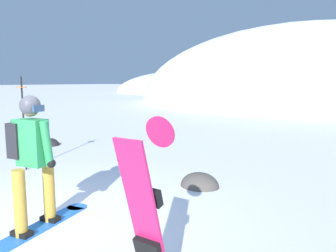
# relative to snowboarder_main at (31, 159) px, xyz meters

# --- Properties ---
(ground_plane) EXTENTS (300.00, 300.00, 0.00)m
(ground_plane) POSITION_rel_snowboarder_main_xyz_m (-0.00, 0.05, -0.92)
(ground_plane) COLOR white
(ridge_peak_main) EXTENTS (29.79, 26.81, 13.44)m
(ridge_peak_main) POSITION_rel_snowboarder_main_xyz_m (-2.94, 28.77, -0.92)
(ridge_peak_main) COLOR white
(ridge_peak_main) RESTS_ON ground
(ridge_peak_far) EXTENTS (25.82, 23.24, 7.32)m
(ridge_peak_far) POSITION_rel_snowboarder_main_xyz_m (-24.26, 45.37, -0.92)
(ridge_peak_far) COLOR white
(ridge_peak_far) RESTS_ON ground
(snowboarder_main) EXTENTS (0.64, 1.81, 1.71)m
(snowboarder_main) POSITION_rel_snowboarder_main_xyz_m (0.00, 0.00, 0.00)
(snowboarder_main) COLOR blue
(snowboarder_main) RESTS_ON ground
(spare_snowboard) EXTENTS (0.28, 0.48, 1.60)m
(spare_snowboard) POSITION_rel_snowboarder_main_xyz_m (2.08, -0.31, -0.11)
(spare_snowboard) COLOR #D11E5B
(spare_snowboard) RESTS_ON ground
(piste_marker_near) EXTENTS (0.20, 0.20, 2.02)m
(piste_marker_near) POSITION_rel_snowboarder_main_xyz_m (-2.73, 1.62, 0.23)
(piste_marker_near) COLOR black
(piste_marker_near) RESTS_ON ground
(rock_dark) EXTENTS (0.60, 0.51, 0.42)m
(rock_dark) POSITION_rel_snowboarder_main_xyz_m (-4.65, 3.60, -0.92)
(rock_dark) COLOR #282628
(rock_dark) RESTS_ON ground
(rock_mid) EXTENTS (0.72, 0.61, 0.50)m
(rock_mid) POSITION_rel_snowboarder_main_xyz_m (0.90, 2.72, -0.92)
(rock_mid) COLOR #4C4742
(rock_mid) RESTS_ON ground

